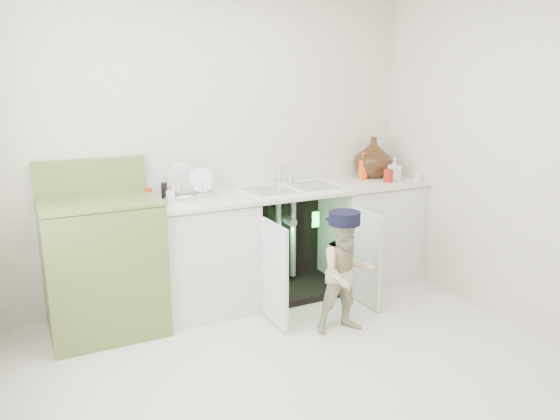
% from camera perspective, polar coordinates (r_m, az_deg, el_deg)
% --- Properties ---
extents(ground, '(3.50, 3.50, 0.00)m').
position_cam_1_polar(ground, '(3.54, 2.35, -16.72)').
color(ground, silver).
rests_on(ground, ground).
extents(room_shell, '(6.00, 5.50, 1.26)m').
position_cam_1_polar(room_shell, '(3.10, 2.58, 3.57)').
color(room_shell, '#BDB4A2').
rests_on(room_shell, ground).
extents(counter_run, '(2.44, 1.02, 1.26)m').
position_cam_1_polar(counter_run, '(4.59, 1.53, -2.83)').
color(counter_run, silver).
rests_on(counter_run, ground).
extents(avocado_stove, '(0.78, 0.65, 1.22)m').
position_cam_1_polar(avocado_stove, '(4.09, -18.00, -5.38)').
color(avocado_stove, '#5A7232').
rests_on(avocado_stove, ground).
extents(repair_worker, '(0.47, 0.68, 0.89)m').
position_cam_1_polar(repair_worker, '(3.91, 6.99, -6.42)').
color(repair_worker, beige).
rests_on(repair_worker, ground).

